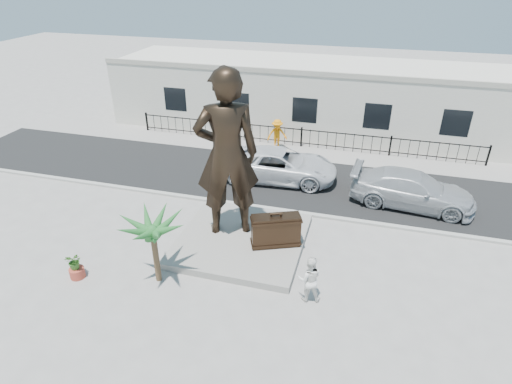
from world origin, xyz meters
TOP-DOWN VIEW (x-y plane):
  - ground at (0.00, 0.00)m, footprint 100.00×100.00m
  - street at (0.00, 8.00)m, footprint 40.00×7.00m
  - curb at (0.00, 4.50)m, footprint 40.00×0.25m
  - far_sidewalk at (0.00, 12.00)m, footprint 40.00×2.50m
  - plinth at (-0.50, 1.50)m, footprint 5.20×5.20m
  - fence at (0.00, 12.80)m, footprint 22.00×0.10m
  - building at (0.00, 17.00)m, footprint 28.00×7.00m
  - statue at (-1.20, 1.97)m, footprint 3.02×2.55m
  - suitcase at (1.01, 1.37)m, footprint 2.05×1.35m
  - tourist at (2.80, -1.12)m, footprint 1.00×0.85m
  - car_white at (-0.28, 7.87)m, footprint 6.32×3.25m
  - car_silver at (6.53, 6.83)m, footprint 6.06×2.91m
  - worker at (-1.41, 11.95)m, footprint 1.44×1.17m
  - palm_tree at (-2.81, -1.61)m, footprint 1.80×1.80m
  - planter at (-5.86, -2.31)m, footprint 0.56×0.56m
  - shrub at (-5.86, -2.31)m, footprint 0.69×0.63m

SIDE VIEW (x-z plane):
  - ground at x=0.00m, z-range 0.00..0.00m
  - palm_tree at x=-2.81m, z-range -1.60..1.60m
  - street at x=0.00m, z-range 0.00..0.01m
  - far_sidewalk at x=0.00m, z-range 0.00..0.02m
  - curb at x=0.00m, z-range 0.00..0.12m
  - plinth at x=-0.50m, z-range 0.00..0.30m
  - planter at x=-5.86m, z-range 0.00..0.40m
  - fence at x=0.00m, z-range 0.00..1.20m
  - shrub at x=-5.86m, z-range 0.40..1.07m
  - car_silver at x=6.53m, z-range 0.01..1.71m
  - car_white at x=-0.28m, z-range 0.01..1.72m
  - tourist at x=2.80m, z-range 0.00..1.80m
  - suitcase at x=1.01m, z-range 0.30..1.68m
  - worker at x=-1.41m, z-range 0.02..1.97m
  - building at x=0.00m, z-range 0.00..4.40m
  - statue at x=-1.20m, z-range 0.30..7.35m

